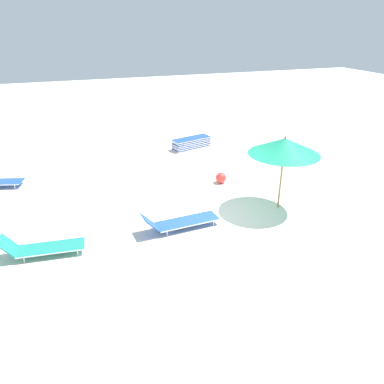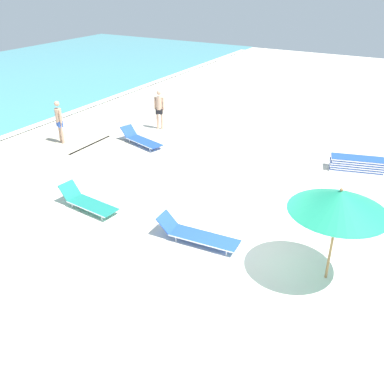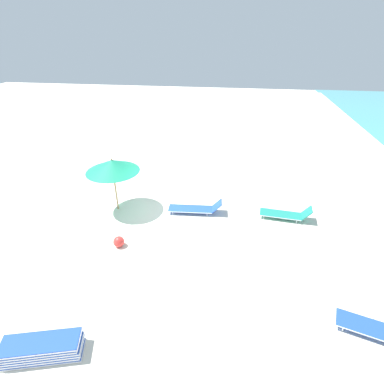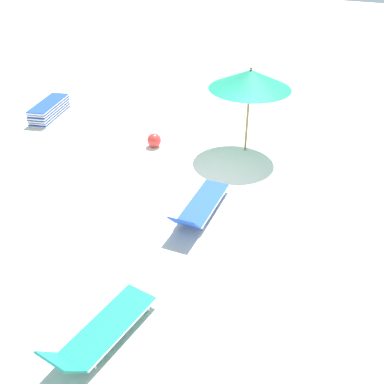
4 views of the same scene
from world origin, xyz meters
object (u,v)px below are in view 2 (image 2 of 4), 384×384
(beachgoer_shoreline_child, at_px, (59,119))
(beach_umbrella, at_px, (339,202))
(sun_lounger_under_umbrella, at_px, (141,139))
(lounger_stack, at_px, (357,164))
(sun_lounger_beside_umbrella, at_px, (197,235))
(sun_lounger_near_water_left, at_px, (87,202))
(beachgoer_wading_adult, at_px, (159,107))
(beach_ball, at_px, (315,215))

(beachgoer_shoreline_child, bearing_deg, beach_umbrella, -174.29)
(sun_lounger_under_umbrella, bearing_deg, beachgoer_shoreline_child, 132.58)
(lounger_stack, relative_size, sun_lounger_beside_umbrella, 0.87)
(lounger_stack, distance_m, beachgoer_shoreline_child, 11.69)
(sun_lounger_beside_umbrella, relative_size, sun_lounger_near_water_left, 1.11)
(beach_umbrella, xyz_separation_m, sun_lounger_beside_umbrella, (-0.19, 3.37, -1.82))
(beachgoer_wading_adult, xyz_separation_m, beachgoer_shoreline_child, (-3.48, 2.58, 0.00))
(beach_umbrella, height_order, sun_lounger_near_water_left, beach_umbrella)
(sun_lounger_under_umbrella, distance_m, sun_lounger_beside_umbrella, 7.46)
(lounger_stack, xyz_separation_m, beachgoer_wading_adult, (0.29, 8.64, 0.75))
(beach_umbrella, xyz_separation_m, beach_ball, (2.42, 0.94, -1.84))
(sun_lounger_under_umbrella, bearing_deg, beach_ball, -91.17)
(sun_lounger_under_umbrella, height_order, beach_ball, sun_lounger_under_umbrella)
(beachgoer_wading_adult, xyz_separation_m, beach_ball, (-4.48, -8.28, -0.80))
(sun_lounger_beside_umbrella, bearing_deg, beachgoer_wading_adult, 35.57)
(beachgoer_wading_adult, bearing_deg, sun_lounger_beside_umbrella, -66.17)
(beach_umbrella, height_order, sun_lounger_under_umbrella, beach_umbrella)
(sun_lounger_near_water_left, distance_m, beachgoer_wading_adult, 7.52)
(sun_lounger_near_water_left, distance_m, beachgoer_shoreline_child, 6.04)
(sun_lounger_beside_umbrella, bearing_deg, lounger_stack, -26.26)
(sun_lounger_beside_umbrella, height_order, beachgoer_wading_adult, beachgoer_wading_adult)
(lounger_stack, bearing_deg, sun_lounger_under_umbrella, 86.31)
(beach_ball, bearing_deg, lounger_stack, -4.79)
(beach_umbrella, distance_m, sun_lounger_under_umbrella, 10.26)
(sun_lounger_under_umbrella, height_order, sun_lounger_beside_umbrella, sun_lounger_beside_umbrella)
(sun_lounger_near_water_left, bearing_deg, beachgoer_wading_adult, 22.37)
(sun_lounger_beside_umbrella, height_order, beachgoer_shoreline_child, beachgoer_shoreline_child)
(lounger_stack, distance_m, sun_lounger_beside_umbrella, 7.34)
(sun_lounger_near_water_left, height_order, beachgoer_shoreline_child, beachgoer_shoreline_child)
(beachgoer_wading_adult, height_order, beachgoer_shoreline_child, same)
(lounger_stack, bearing_deg, sun_lounger_beside_umbrella, 142.32)
(sun_lounger_near_water_left, bearing_deg, beachgoer_shoreline_child, 57.80)
(sun_lounger_under_umbrella, bearing_deg, sun_lounger_beside_umbrella, -116.68)
(lounger_stack, distance_m, sun_lounger_under_umbrella, 8.42)
(sun_lounger_under_umbrella, height_order, sun_lounger_near_water_left, sun_lounger_near_water_left)
(beach_umbrella, bearing_deg, sun_lounger_under_umbrella, 61.05)
(beach_umbrella, bearing_deg, sun_lounger_near_water_left, 92.23)
(sun_lounger_under_umbrella, xyz_separation_m, beachgoer_wading_adult, (2.01, 0.39, 0.79))
(sun_lounger_under_umbrella, relative_size, beachgoer_shoreline_child, 1.25)
(beachgoer_shoreline_child, bearing_deg, beach_ball, -163.41)
(beach_umbrella, distance_m, beachgoer_wading_adult, 11.56)
(sun_lounger_beside_umbrella, distance_m, beach_ball, 3.56)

